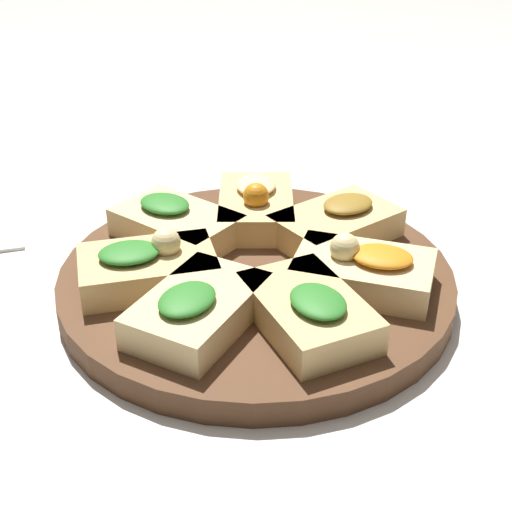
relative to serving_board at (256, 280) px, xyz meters
name	(u,v)px	position (x,y,z in m)	size (l,w,h in m)	color
ground_plane	(256,291)	(0.00, 0.00, -0.01)	(3.00, 3.00, 0.00)	silver
serving_board	(256,280)	(0.00, 0.00, 0.00)	(0.34, 0.34, 0.02)	#51331E
focaccia_slice_0	(256,205)	(-0.02, -0.09, 0.03)	(0.09, 0.12, 0.05)	#DBB775
focaccia_slice_1	(176,224)	(0.06, -0.07, 0.03)	(0.13, 0.13, 0.04)	#E5C689
focaccia_slice_2	(148,267)	(0.09, 0.01, 0.03)	(0.12, 0.08, 0.05)	#DBB775
focaccia_slice_3	(197,309)	(0.06, 0.07, 0.03)	(0.12, 0.13, 0.04)	#E5C689
focaccia_slice_4	(309,311)	(-0.02, 0.09, 0.03)	(0.10, 0.13, 0.04)	#DBB775
focaccia_slice_5	(363,270)	(-0.08, 0.04, 0.03)	(0.13, 0.11, 0.05)	#E5C689
focaccia_slice_6	(337,224)	(-0.08, -0.04, 0.03)	(0.13, 0.11, 0.04)	#DBB775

